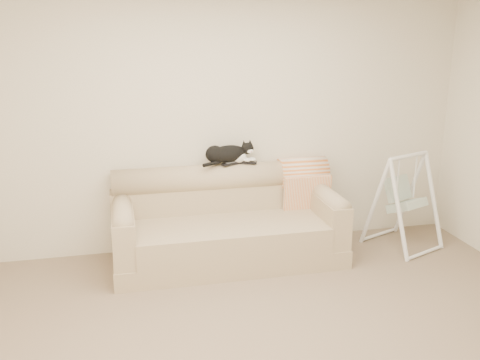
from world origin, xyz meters
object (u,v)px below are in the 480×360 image
(tuxedo_cat, at_px, (228,154))
(baby_swing, at_px, (404,200))
(remote_b, at_px, (248,163))
(remote_a, at_px, (230,164))
(sofa, at_px, (227,225))

(tuxedo_cat, distance_m, baby_swing, 1.88)
(remote_b, height_order, baby_swing, baby_swing)
(remote_a, bearing_deg, sofa, -111.05)
(tuxedo_cat, bearing_deg, sofa, -106.10)
(remote_b, distance_m, baby_swing, 1.66)
(remote_a, distance_m, remote_b, 0.19)
(sofa, relative_size, baby_swing, 2.21)
(sofa, relative_size, remote_b, 12.47)
(remote_b, bearing_deg, tuxedo_cat, 175.92)
(tuxedo_cat, height_order, baby_swing, tuxedo_cat)
(sofa, distance_m, tuxedo_cat, 0.70)
(tuxedo_cat, bearing_deg, remote_b, -4.08)
(remote_b, distance_m, tuxedo_cat, 0.23)
(remote_a, relative_size, remote_b, 1.05)
(remote_b, bearing_deg, sofa, -140.34)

